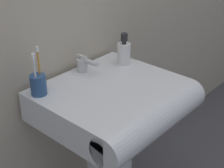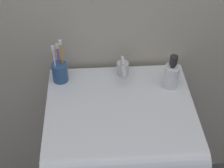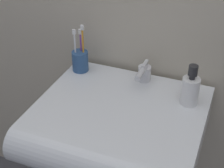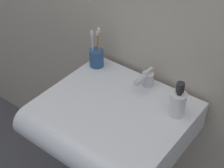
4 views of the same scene
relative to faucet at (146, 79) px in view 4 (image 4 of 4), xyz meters
The scene contains 4 objects.
sink_basin 0.25m from the faucet, 96.40° to the right, with size 0.58×0.54×0.13m.
faucet is the anchor object (origin of this frame).
toothbrush_cup 0.26m from the faucet, behind, with size 0.07×0.07×0.20m.
soap_bottle 0.21m from the faucet, 21.92° to the right, with size 0.06×0.06×0.15m.
Camera 4 is at (0.62, -0.83, 1.72)m, focal length 55.00 mm.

